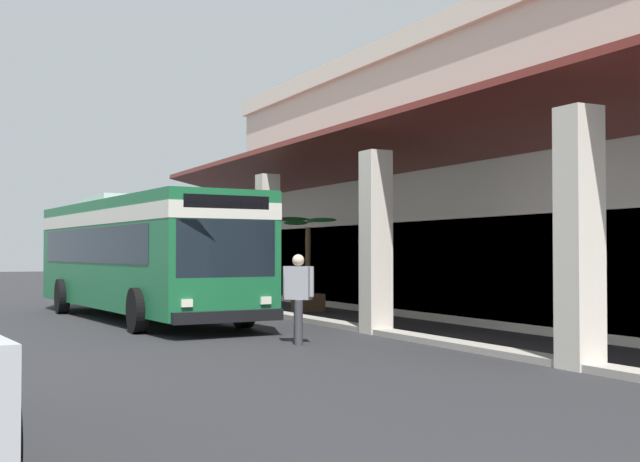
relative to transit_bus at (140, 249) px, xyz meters
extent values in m
plane|color=#262628|center=(3.24, 8.77, -1.85)|extent=(120.00, 120.00, 0.00)
cube|color=#9E998E|center=(3.00, 3.71, -1.79)|extent=(29.44, 0.50, 0.12)
cube|color=beige|center=(3.00, 13.41, 1.78)|extent=(24.53, 13.56, 7.27)
cube|color=silver|center=(3.00, 13.41, 5.72)|extent=(24.83, 13.86, 0.60)
cube|color=beige|center=(-6.19, 3.70, 0.15)|extent=(0.55, 0.55, 4.00)
cube|color=beige|center=(-0.06, 3.70, 0.15)|extent=(0.55, 0.55, 4.00)
cube|color=beige|center=(6.07, 3.70, 0.15)|extent=(0.55, 0.55, 4.00)
cube|color=beige|center=(12.20, 3.70, 0.15)|extent=(0.55, 0.55, 4.00)
cube|color=#5B1E19|center=(3.00, 5.03, 2.50)|extent=(24.53, 3.16, 0.82)
cube|color=#19232D|center=(3.00, 6.67, -0.45)|extent=(20.60, 0.08, 2.40)
cube|color=#196638|center=(0.05, 0.00, -0.13)|extent=(11.17, 3.44, 2.75)
cube|color=silver|center=(0.05, 0.00, 0.80)|extent=(11.19, 3.46, 0.36)
cube|color=#19232D|center=(-0.25, -0.02, 0.10)|extent=(9.42, 3.32, 0.90)
cube|color=#19232D|center=(5.50, 0.45, 0.00)|extent=(0.24, 2.24, 1.20)
cube|color=black|center=(5.51, 0.45, 0.97)|extent=(0.22, 1.94, 0.28)
cube|color=black|center=(5.63, 0.46, -1.40)|extent=(0.40, 2.46, 0.24)
cube|color=silver|center=(5.48, 1.34, -1.10)|extent=(0.08, 0.24, 0.16)
cube|color=silver|center=(5.63, -0.44, -1.10)|extent=(0.08, 0.24, 0.16)
cube|color=silver|center=(-1.44, -0.12, 1.37)|extent=(2.54, 1.97, 0.24)
cylinder|color=black|center=(3.57, 1.57, -1.35)|extent=(1.00, 0.30, 1.00)
cylinder|color=black|center=(3.77, -0.97, -1.35)|extent=(1.00, 0.30, 1.00)
cylinder|color=black|center=(-3.12, 1.02, -1.35)|extent=(1.00, 0.30, 1.00)
cylinder|color=black|center=(-2.91, -1.52, -1.35)|extent=(1.00, 0.30, 1.00)
cylinder|color=#38383D|center=(7.00, 1.39, -1.42)|extent=(0.16, 0.16, 0.86)
cylinder|color=#38383D|center=(7.36, 1.24, -1.42)|extent=(0.16, 0.16, 0.86)
cube|color=gray|center=(7.18, 1.31, -0.67)|extent=(0.52, 0.50, 0.64)
sphere|color=beige|center=(7.18, 1.31, -0.24)|extent=(0.23, 0.23, 0.23)
cylinder|color=gray|center=(6.92, 1.15, -0.64)|extent=(0.09, 0.09, 0.58)
cylinder|color=gray|center=(7.44, 1.48, -0.64)|extent=(0.09, 0.09, 0.58)
cube|color=brown|center=(-0.60, 5.24, -1.59)|extent=(0.78, 0.78, 0.53)
cylinder|color=#332319|center=(-0.60, 5.24, -1.32)|extent=(0.66, 0.66, 0.02)
cylinder|color=brown|center=(-0.60, 5.24, -0.33)|extent=(0.16, 0.16, 1.99)
ellipsoid|color=#1E6028|center=(-0.20, 5.18, 0.85)|extent=(0.85, 0.34, 0.15)
ellipsoid|color=#1E6028|center=(-0.37, 5.60, 0.89)|extent=(0.64, 0.83, 0.19)
ellipsoid|color=#1E6028|center=(-0.95, 5.48, 0.89)|extent=(0.82, 0.65, 0.15)
ellipsoid|color=#1E6028|center=(-0.84, 4.95, 0.81)|extent=(0.64, 0.72, 0.18)
ellipsoid|color=#1E6028|center=(-0.58, 4.70, 0.90)|extent=(0.25, 1.09, 0.17)
camera|label=1|loc=(21.62, -5.38, -0.07)|focal=46.09mm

